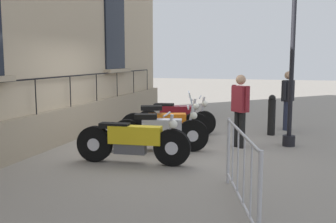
{
  "coord_description": "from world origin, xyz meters",
  "views": [
    {
      "loc": [
        2.94,
        -8.37,
        1.97
      ],
      "look_at": [
        0.45,
        0.0,
        0.8
      ],
      "focal_mm": 42.32,
      "sensor_mm": 36.0,
      "label": 1
    }
  ],
  "objects_px": {
    "motorcycle_yellow": "(133,142)",
    "pedestrian_standing": "(240,107)",
    "motorcycle_silver": "(161,131)",
    "motorcycle_orange": "(165,124)",
    "bollard": "(272,115)",
    "crowd_barrier": "(241,167)",
    "pedestrian_walking": "(288,97)",
    "motorcycle_maroon": "(176,118)",
    "lamppost": "(294,23)"
  },
  "relations": [
    {
      "from": "motorcycle_yellow",
      "to": "pedestrian_standing",
      "type": "relative_size",
      "value": 1.36
    },
    {
      "from": "motorcycle_silver",
      "to": "motorcycle_orange",
      "type": "height_order",
      "value": "motorcycle_silver"
    },
    {
      "from": "motorcycle_yellow",
      "to": "bollard",
      "type": "height_order",
      "value": "bollard"
    },
    {
      "from": "crowd_barrier",
      "to": "pedestrian_walking",
      "type": "distance_m",
      "value": 6.31
    },
    {
      "from": "motorcycle_yellow",
      "to": "pedestrian_walking",
      "type": "xyz_separation_m",
      "value": [
        2.78,
        4.55,
        0.49
      ]
    },
    {
      "from": "motorcycle_orange",
      "to": "pedestrian_standing",
      "type": "distance_m",
      "value": 1.82
    },
    {
      "from": "pedestrian_standing",
      "to": "pedestrian_walking",
      "type": "relative_size",
      "value": 1.0
    },
    {
      "from": "crowd_barrier",
      "to": "pedestrian_walking",
      "type": "xyz_separation_m",
      "value": [
        0.59,
        6.28,
        0.35
      ]
    },
    {
      "from": "motorcycle_yellow",
      "to": "bollard",
      "type": "xyz_separation_m",
      "value": [
        2.4,
        3.65,
        0.1
      ]
    },
    {
      "from": "motorcycle_silver",
      "to": "motorcycle_maroon",
      "type": "bearing_deg",
      "value": 95.76
    },
    {
      "from": "lamppost",
      "to": "pedestrian_standing",
      "type": "relative_size",
      "value": 2.49
    },
    {
      "from": "motorcycle_silver",
      "to": "pedestrian_walking",
      "type": "height_order",
      "value": "pedestrian_walking"
    },
    {
      "from": "motorcycle_orange",
      "to": "motorcycle_silver",
      "type": "bearing_deg",
      "value": -78.87
    },
    {
      "from": "motorcycle_yellow",
      "to": "crowd_barrier",
      "type": "relative_size",
      "value": 1.03
    },
    {
      "from": "bollard",
      "to": "crowd_barrier",
      "type": "bearing_deg",
      "value": -92.21
    },
    {
      "from": "motorcycle_maroon",
      "to": "bollard",
      "type": "relative_size",
      "value": 2.0
    },
    {
      "from": "motorcycle_silver",
      "to": "crowd_barrier",
      "type": "distance_m",
      "value": 3.48
    },
    {
      "from": "motorcycle_orange",
      "to": "motorcycle_maroon",
      "type": "bearing_deg",
      "value": 91.26
    },
    {
      "from": "motorcycle_orange",
      "to": "pedestrian_walking",
      "type": "bearing_deg",
      "value": 42.55
    },
    {
      "from": "crowd_barrier",
      "to": "bollard",
      "type": "bearing_deg",
      "value": 87.79
    },
    {
      "from": "motorcycle_silver",
      "to": "motorcycle_orange",
      "type": "distance_m",
      "value": 0.9
    },
    {
      "from": "pedestrian_walking",
      "to": "pedestrian_standing",
      "type": "bearing_deg",
      "value": -111.47
    },
    {
      "from": "lamppost",
      "to": "crowd_barrier",
      "type": "bearing_deg",
      "value": -98.75
    },
    {
      "from": "motorcycle_silver",
      "to": "pedestrian_standing",
      "type": "bearing_deg",
      "value": 28.14
    },
    {
      "from": "motorcycle_orange",
      "to": "pedestrian_walking",
      "type": "xyz_separation_m",
      "value": [
        2.76,
        2.54,
        0.49
      ]
    },
    {
      "from": "motorcycle_yellow",
      "to": "crowd_barrier",
      "type": "xyz_separation_m",
      "value": [
        2.19,
        -1.73,
        0.14
      ]
    },
    {
      "from": "motorcycle_orange",
      "to": "motorcycle_maroon",
      "type": "height_order",
      "value": "motorcycle_orange"
    },
    {
      "from": "pedestrian_standing",
      "to": "motorcycle_orange",
      "type": "bearing_deg",
      "value": 178.55
    },
    {
      "from": "bollard",
      "to": "pedestrian_standing",
      "type": "xyz_separation_m",
      "value": [
        -0.63,
        -1.69,
        0.38
      ]
    },
    {
      "from": "motorcycle_maroon",
      "to": "bollard",
      "type": "xyz_separation_m",
      "value": [
        2.4,
        0.56,
        0.1
      ]
    },
    {
      "from": "motorcycle_silver",
      "to": "bollard",
      "type": "relative_size",
      "value": 1.95
    },
    {
      "from": "lamppost",
      "to": "bollard",
      "type": "relative_size",
      "value": 3.85
    },
    {
      "from": "crowd_barrier",
      "to": "pedestrian_walking",
      "type": "relative_size",
      "value": 1.32
    },
    {
      "from": "crowd_barrier",
      "to": "bollard",
      "type": "xyz_separation_m",
      "value": [
        0.21,
        5.38,
        -0.04
      ]
    },
    {
      "from": "motorcycle_yellow",
      "to": "motorcycle_silver",
      "type": "bearing_deg",
      "value": 80.34
    },
    {
      "from": "motorcycle_maroon",
      "to": "bollard",
      "type": "height_order",
      "value": "bollard"
    },
    {
      "from": "motorcycle_silver",
      "to": "lamppost",
      "type": "relative_size",
      "value": 0.51
    },
    {
      "from": "crowd_barrier",
      "to": "pedestrian_standing",
      "type": "bearing_deg",
      "value": 96.52
    },
    {
      "from": "motorcycle_maroon",
      "to": "pedestrian_standing",
      "type": "bearing_deg",
      "value": -32.35
    },
    {
      "from": "motorcycle_maroon",
      "to": "lamppost",
      "type": "distance_m",
      "value": 3.72
    },
    {
      "from": "pedestrian_walking",
      "to": "motorcycle_maroon",
      "type": "bearing_deg",
      "value": -152.38
    },
    {
      "from": "bollard",
      "to": "motorcycle_silver",
      "type": "bearing_deg",
      "value": -131.07
    },
    {
      "from": "pedestrian_standing",
      "to": "pedestrian_walking",
      "type": "bearing_deg",
      "value": 68.53
    },
    {
      "from": "motorcycle_maroon",
      "to": "pedestrian_walking",
      "type": "height_order",
      "value": "pedestrian_walking"
    },
    {
      "from": "motorcycle_maroon",
      "to": "pedestrian_walking",
      "type": "relative_size",
      "value": 1.29
    },
    {
      "from": "crowd_barrier",
      "to": "pedestrian_standing",
      "type": "xyz_separation_m",
      "value": [
        -0.42,
        3.69,
        0.35
      ]
    },
    {
      "from": "lamppost",
      "to": "crowd_barrier",
      "type": "height_order",
      "value": "lamppost"
    },
    {
      "from": "pedestrian_walking",
      "to": "bollard",
      "type": "bearing_deg",
      "value": -113.34
    },
    {
      "from": "motorcycle_yellow",
      "to": "bollard",
      "type": "relative_size",
      "value": 2.11
    },
    {
      "from": "motorcycle_maroon",
      "to": "crowd_barrier",
      "type": "height_order",
      "value": "crowd_barrier"
    }
  ]
}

